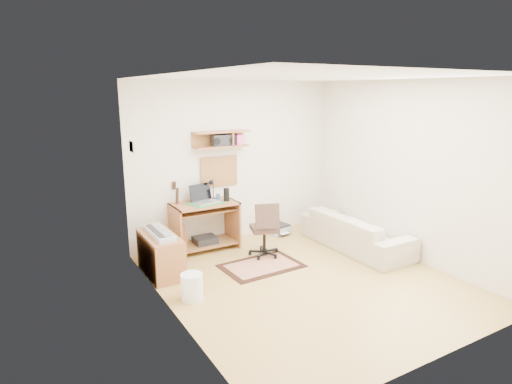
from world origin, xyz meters
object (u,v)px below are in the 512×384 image
task_chair (264,228)px  printer (277,229)px  sofa (356,226)px  desk (205,226)px  cabinet (160,254)px

task_chair → printer: task_chair is taller
task_chair → sofa: (1.41, -0.45, -0.06)m
desk → sofa: bearing=-29.4°
task_chair → printer: 1.13m
desk → printer: 1.43m
desk → task_chair: size_ratio=1.16×
cabinet → desk: bearing=31.6°
desk → printer: desk is taller
desk → sofa: 2.37m
task_chair → cabinet: bearing=-167.5°
cabinet → sofa: (2.96, -0.61, 0.10)m
printer → sofa: 1.43m
cabinet → printer: 2.38m
task_chair → sofa: bearing=0.6°
cabinet → printer: size_ratio=2.29×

